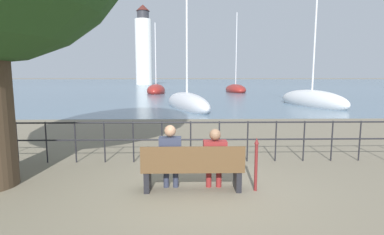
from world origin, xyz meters
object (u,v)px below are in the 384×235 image
Objects in this scene: closed_umbrella at (256,161)px; sailboat_0 at (187,103)px; seated_person_left at (170,155)px; park_bench at (193,169)px; sailboat_2 at (236,90)px; seated_person_right at (215,156)px; sailboat_1 at (156,90)px; sailboat_3 at (312,100)px; harbor_lighthouse at (144,48)px.

sailboat_0 is (-1.21, 15.34, -0.22)m from closed_umbrella.
park_bench is at bearing -10.28° from seated_person_left.
park_bench is at bearing -103.76° from sailboat_2.
seated_person_right reaches higher than closed_umbrella.
closed_umbrella is at bearing -81.50° from sailboat_1.
seated_person_right is 19.30m from sailboat_3.
seated_person_right reaches higher than park_bench.
sailboat_3 is (9.95, 17.03, -0.30)m from seated_person_left.
park_bench is at bearing -169.46° from seated_person_right.
seated_person_left is at bearing 169.72° from park_bench.
sailboat_0 is at bearing -110.69° from sailboat_2.
park_bench is 0.16× the size of sailboat_3.
seated_person_left reaches higher than park_bench.
harbor_lighthouse is (-11.77, 65.70, 9.92)m from sailboat_0.
harbor_lighthouse reaches higher than sailboat_2.
seated_person_left is at bearing -82.01° from harbor_lighthouse.
sailboat_3 is 68.11m from harbor_lighthouse.
sailboat_0 is at bearing 88.45° from seated_person_left.
sailboat_3 is at bearing -86.67° from sailboat_2.
sailboat_0 is 67.48m from harbor_lighthouse.
sailboat_1 reaches higher than seated_person_left.
seated_person_left is 0.06× the size of harbor_lighthouse.
sailboat_1 is 0.44× the size of harbor_lighthouse.
harbor_lighthouse is (-11.36, 80.96, 9.58)m from seated_person_left.
seated_person_left is 15.26m from sailboat_0.
seated_person_left is 34.83m from sailboat_1.
sailboat_0 is (-0.43, 15.25, -0.30)m from seated_person_right.
sailboat_2 is (6.78, 37.89, -0.30)m from seated_person_right.
sailboat_2 reaches higher than closed_umbrella.
harbor_lighthouse is at bearing 98.57° from seated_person_right.
sailboat_0 is 0.90× the size of sailboat_2.
seated_person_right is at bearing 0.14° from seated_person_left.
sailboat_1 is (-4.01, 34.72, -0.06)m from park_bench.
sailboat_0 is at bearing 90.04° from park_bench.
sailboat_0 is 9.70m from sailboat_3.
closed_umbrella is 35.12m from sailboat_1.
sailboat_1 is at bearing -80.48° from harbor_lighthouse.
sailboat_3 is at bearing 59.71° from seated_person_left.
park_bench is 19.57m from sailboat_3.
closed_umbrella is at bearing -129.24° from sailboat_3.
sailboat_0 is (-0.01, 15.33, -0.08)m from park_bench.
harbor_lighthouse is (-18.98, 43.07, 9.91)m from sailboat_2.
closed_umbrella is 38.45m from sailboat_2.
seated_person_left is 0.10× the size of sailboat_3.
closed_umbrella is (1.20, -0.01, 0.14)m from park_bench.
seated_person_left is 1.06× the size of seated_person_right.
seated_person_left is 0.12× the size of sailboat_0.
seated_person_left is at bearing 177.03° from closed_umbrella.
sailboat_2 is at bearing 79.86° from seated_person_right.
sailboat_2 is at bearing -66.21° from harbor_lighthouse.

